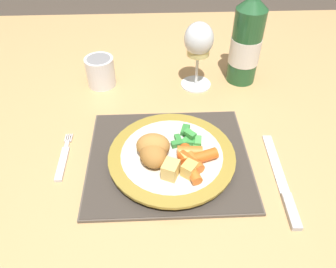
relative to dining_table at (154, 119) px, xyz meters
name	(u,v)px	position (x,y,z in m)	size (l,w,h in m)	color
ground_plane	(159,245)	(0.00, 0.00, -0.66)	(6.00, 6.00, 0.00)	#4C4238
dining_table	(154,119)	(0.00, 0.00, 0.00)	(1.40, 0.95, 0.74)	tan
placemat	(169,158)	(0.03, -0.22, 0.09)	(0.31, 0.27, 0.01)	brown
dinner_plate	(172,157)	(0.03, -0.23, 0.10)	(0.24, 0.24, 0.02)	silver
breaded_croquettes	(154,150)	(0.00, -0.24, 0.13)	(0.07, 0.08, 0.05)	#A87033
green_beans_pile	(188,139)	(0.07, -0.20, 0.12)	(0.06, 0.08, 0.02)	#4CA84C
glazed_carrots	(193,159)	(0.07, -0.25, 0.12)	(0.08, 0.09, 0.02)	#CC5119
fork	(63,160)	(-0.18, -0.21, 0.09)	(0.02, 0.13, 0.01)	silver
table_knife	(283,185)	(0.23, -0.29, 0.09)	(0.03, 0.22, 0.01)	silver
wine_glass	(199,43)	(0.11, 0.03, 0.20)	(0.07, 0.07, 0.16)	silver
bottle	(247,41)	(0.22, 0.05, 0.19)	(0.07, 0.07, 0.29)	#23562D
roast_potatoes	(179,167)	(0.04, -0.27, 0.12)	(0.07, 0.07, 0.03)	#E5BC66
drinking_cup	(100,71)	(-0.13, 0.05, 0.12)	(0.07, 0.07, 0.07)	white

